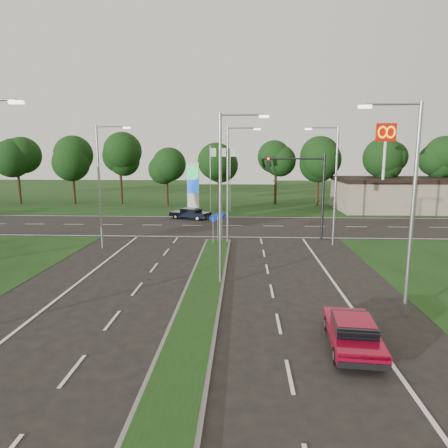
{
  "coord_description": "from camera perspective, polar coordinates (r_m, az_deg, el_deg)",
  "views": [
    {
      "loc": [
        1.97,
        -14.68,
        6.92
      ],
      "look_at": [
        0.69,
        12.41,
        2.2
      ],
      "focal_mm": 32.0,
      "sensor_mm": 36.0,
      "label": 1
    }
  ],
  "objects": [
    {
      "name": "gas_pylon",
      "position": [
        48.22,
        -4.18,
        5.42
      ],
      "size": [
        5.8,
        1.26,
        8.0
      ],
      "color": "silver",
      "rests_on": "ground"
    },
    {
      "name": "median_kerb",
      "position": [
        20.0,
        -3.17,
        -10.21
      ],
      "size": [
        2.0,
        26.0,
        0.12
      ],
      "primitive_type": "cube",
      "color": "slate",
      "rests_on": "ground"
    },
    {
      "name": "streetlight_median_near",
      "position": [
        20.78,
        0.02,
        4.79
      ],
      "size": [
        2.53,
        0.22,
        9.0
      ],
      "color": "gray",
      "rests_on": "ground"
    },
    {
      "name": "treeline_far",
      "position": [
        54.64,
        0.76,
        9.78
      ],
      "size": [
        6.0,
        6.0,
        9.9
      ],
      "color": "black",
      "rests_on": "ground"
    },
    {
      "name": "mcdonalds_sign",
      "position": [
        49.34,
        22.05,
        10.4
      ],
      "size": [
        2.2,
        0.47,
        10.4
      ],
      "color": "silver",
      "rests_on": "ground"
    },
    {
      "name": "streetlight_right_far",
      "position": [
        31.48,
        15.32,
        6.17
      ],
      "size": [
        2.53,
        0.22,
        9.0
      ],
      "rotation": [
        0.0,
        0.0,
        3.14
      ],
      "color": "gray",
      "rests_on": "ground"
    },
    {
      "name": "cross_road",
      "position": [
        39.34,
        -0.2,
        -0.26
      ],
      "size": [
        160.0,
        12.0,
        0.02
      ],
      "primitive_type": "cube",
      "color": "black",
      "rests_on": "ground"
    },
    {
      "name": "ground",
      "position": [
        16.35,
        -4.64,
        -15.21
      ],
      "size": [
        160.0,
        160.0,
        0.0
      ],
      "primitive_type": "plane",
      "color": "black",
      "rests_on": "ground"
    },
    {
      "name": "commercial_building",
      "position": [
        54.71,
        24.23,
        3.85
      ],
      "size": [
        16.0,
        9.0,
        4.0
      ],
      "primitive_type": "cube",
      "color": "gray",
      "rests_on": "ground"
    },
    {
      "name": "verge_far",
      "position": [
        70.05,
        1.09,
        4.2
      ],
      "size": [
        160.0,
        50.0,
        0.02
      ],
      "primitive_type": "cube",
      "color": "#153411",
      "rests_on": "ground"
    },
    {
      "name": "median_signs",
      "position": [
        31.57,
        -0.91,
        0.38
      ],
      "size": [
        1.16,
        1.76,
        2.38
      ],
      "color": "gray",
      "rests_on": "ground"
    },
    {
      "name": "red_sedan",
      "position": [
        15.66,
        17.94,
        -14.44
      ],
      "size": [
        2.02,
        4.19,
        1.12
      ],
      "rotation": [
        0.0,
        0.0,
        -0.09
      ],
      "color": "maroon",
      "rests_on": "ground"
    },
    {
      "name": "streetlight_right_near",
      "position": [
        18.11,
        24.87,
        3.12
      ],
      "size": [
        2.53,
        0.22,
        9.0
      ],
      "rotation": [
        0.0,
        0.0,
        3.14
      ],
      "color": "gray",
      "rests_on": "ground"
    },
    {
      "name": "traffic_signal",
      "position": [
        33.17,
        11.81,
        5.74
      ],
      "size": [
        5.1,
        0.42,
        7.0
      ],
      "color": "black",
      "rests_on": "ground"
    },
    {
      "name": "streetlight_left_far",
      "position": [
        30.52,
        -17.06,
        5.98
      ],
      "size": [
        2.53,
        0.22,
        9.0
      ],
      "color": "gray",
      "rests_on": "ground"
    },
    {
      "name": "navy_sedan",
      "position": [
        43.5,
        -4.82,
        1.53
      ],
      "size": [
        4.64,
        3.33,
        1.18
      ],
      "rotation": [
        0.0,
        0.0,
        1.16
      ],
      "color": "black",
      "rests_on": "ground"
    },
    {
      "name": "streetlight_median_far",
      "position": [
        30.75,
        0.9,
        6.44
      ],
      "size": [
        2.53,
        0.22,
        9.0
      ],
      "color": "gray",
      "rests_on": "ground"
    }
  ]
}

